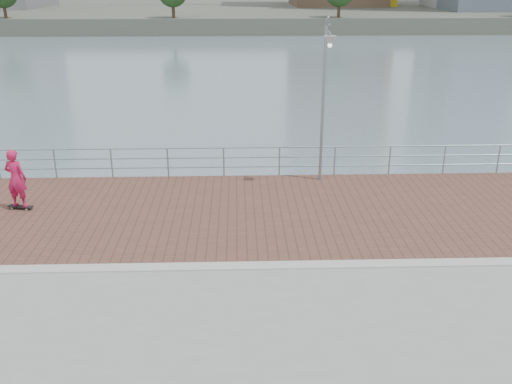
{
  "coord_description": "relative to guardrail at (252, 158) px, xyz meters",
  "views": [
    {
      "loc": [
        -0.49,
        -12.98,
        7.13
      ],
      "look_at": [
        0.0,
        2.0,
        1.3
      ],
      "focal_mm": 40.0,
      "sensor_mm": 36.0,
      "label": 1
    }
  ],
  "objects": [
    {
      "name": "street_lamp",
      "position": [
        2.48,
        -0.9,
        3.21
      ],
      "size": [
        0.4,
        1.16,
        5.49
      ],
      "color": "gray",
      "rests_on": "brick_lane"
    },
    {
      "name": "brick_lane",
      "position": [
        -0.0,
        -3.4,
        -0.68
      ],
      "size": [
        40.0,
        6.8,
        0.02
      ],
      "primitive_type": "cube",
      "color": "brown",
      "rests_on": "seawall"
    },
    {
      "name": "skateboarder",
      "position": [
        -7.48,
        -2.94,
        0.36
      ],
      "size": [
        0.78,
        0.61,
        1.9
      ],
      "primitive_type": "imported",
      "rotation": [
        0.0,
        0.0,
        2.9
      ],
      "color": "#CB1B4E",
      "rests_on": "skateboard"
    },
    {
      "name": "guardrail",
      "position": [
        0.0,
        0.0,
        0.0
      ],
      "size": [
        39.06,
        0.06,
        1.13
      ],
      "color": "#8C9EA8",
      "rests_on": "brick_lane"
    },
    {
      "name": "far_shore",
      "position": [
        -0.0,
        115.5,
        -1.44
      ],
      "size": [
        320.0,
        95.0,
        2.5
      ],
      "primitive_type": "cube",
      "color": "#4C5142",
      "rests_on": "ground"
    },
    {
      "name": "curb",
      "position": [
        -0.0,
        -7.0,
        -0.66
      ],
      "size": [
        40.0,
        0.4,
        0.06
      ],
      "primitive_type": "cube",
      "color": "#B7B5AD",
      "rests_on": "seawall"
    },
    {
      "name": "skateboard",
      "position": [
        -7.48,
        -2.94,
        -0.6
      ],
      "size": [
        0.84,
        0.4,
        0.09
      ],
      "rotation": [
        0.0,
        0.0,
        -0.24
      ],
      "color": "black",
      "rests_on": "brick_lane"
    },
    {
      "name": "water",
      "position": [
        -0.0,
        -7.0,
        -2.69
      ],
      "size": [
        400.0,
        400.0,
        0.0
      ],
      "primitive_type": "plane",
      "color": "slate",
      "rests_on": "ground"
    }
  ]
}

